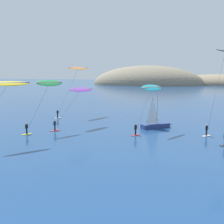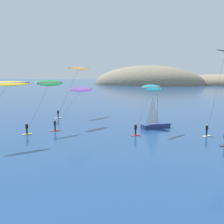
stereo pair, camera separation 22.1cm
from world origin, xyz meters
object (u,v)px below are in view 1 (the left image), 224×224
object	(u,v)px
kitesurfer_black	(224,57)
kitesurfer_orange	(77,71)
sailboat_near	(157,124)
kitesurfer_green	(48,87)
kitesurfer_yellow	(5,89)
kitesurfer_purple	(79,92)
kitesurfer_cyan	(151,91)

from	to	relation	value
kitesurfer_black	kitesurfer_orange	bearing A→B (deg)	162.59
sailboat_near	kitesurfer_black	world-z (taller)	kitesurfer_black
sailboat_near	kitesurfer_orange	distance (m)	21.93
sailboat_near	kitesurfer_orange	size ratio (longest dim) A/B	0.57
kitesurfer_green	kitesurfer_orange	bearing A→B (deg)	99.45
kitesurfer_orange	kitesurfer_yellow	distance (m)	24.76
kitesurfer_yellow	kitesurfer_black	xyz separation A→B (m)	(26.02, 15.91, 4.26)
kitesurfer_green	kitesurfer_black	distance (m)	26.50
kitesurfer_black	kitesurfer_purple	bearing A→B (deg)	-174.02
kitesurfer_yellow	kitesurfer_black	world-z (taller)	kitesurfer_black
kitesurfer_purple	kitesurfer_black	world-z (taller)	kitesurfer_black
sailboat_near	kitesurfer_green	bearing A→B (deg)	-154.16
kitesurfer_green	kitesurfer_black	size ratio (longest dim) A/B	0.64
kitesurfer_cyan	kitesurfer_green	bearing A→B (deg)	-163.92
sailboat_near	kitesurfer_yellow	size ratio (longest dim) A/B	0.72
kitesurfer_yellow	kitesurfer_cyan	distance (m)	20.27
kitesurfer_yellow	kitesurfer_cyan	xyz separation A→B (m)	(15.89, 12.56, -0.81)
sailboat_near	kitesurfer_black	xyz separation A→B (m)	(9.56, 0.17, 10.56)
kitesurfer_orange	kitesurfer_green	world-z (taller)	kitesurfer_orange
kitesurfer_black	kitesurfer_yellow	bearing A→B (deg)	-148.55
sailboat_near	kitesurfer_green	size ratio (longest dim) A/B	0.73
kitesurfer_orange	kitesurfer_purple	xyz separation A→B (m)	(5.52, -11.01, -3.52)
sailboat_near	kitesurfer_cyan	world-z (taller)	kitesurfer_cyan
kitesurfer_cyan	kitesurfer_black	distance (m)	11.81
sailboat_near	kitesurfer_yellow	xyz separation A→B (m)	(-16.45, -15.74, 6.30)
sailboat_near	kitesurfer_purple	bearing A→B (deg)	-170.31
kitesurfer_green	kitesurfer_yellow	xyz separation A→B (m)	(-1.04, -8.28, 0.19)
sailboat_near	kitesurfer_orange	xyz separation A→B (m)	(-18.14, 8.85, 8.57)
kitesurfer_orange	kitesurfer_cyan	world-z (taller)	kitesurfer_orange
kitesurfer_yellow	kitesurfer_purple	bearing A→B (deg)	74.21
kitesurfer_green	kitesurfer_black	xyz separation A→B (m)	(24.98, 7.64, 4.45)
kitesurfer_purple	kitesurfer_black	size ratio (longest dim) A/B	0.72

